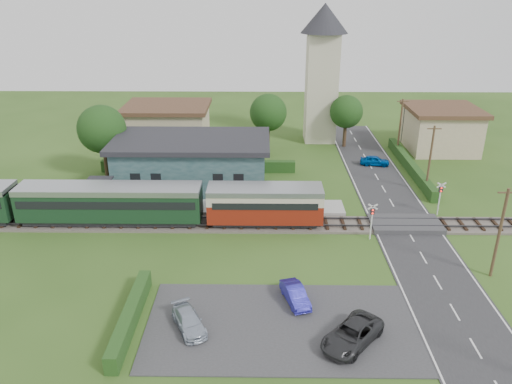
{
  "coord_description": "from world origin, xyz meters",
  "views": [
    {
      "loc": [
        -2.73,
        -37.72,
        20.15
      ],
      "look_at": [
        -3.27,
        4.0,
        2.39
      ],
      "focal_mm": 35.0,
      "sensor_mm": 36.0,
      "label": 1
    }
  ],
  "objects_px": {
    "station_building": "(192,163)",
    "crossing_signal_near": "(372,216)",
    "church_tower": "(323,64)",
    "crossing_signal_far": "(440,194)",
    "car_park_blue": "(295,294)",
    "equipment_hut": "(100,193)",
    "house_east": "(441,128)",
    "pedestrian_near": "(244,197)",
    "car_park_dark": "(352,334)",
    "car_on_road": "(375,161)",
    "train": "(74,202)",
    "car_park_silver": "(189,321)",
    "house_west": "(168,125)",
    "pedestrian_far": "(109,200)"
  },
  "relations": [
    {
      "from": "train",
      "to": "crossing_signal_near",
      "type": "distance_m",
      "value": 25.75
    },
    {
      "from": "car_park_blue",
      "to": "equipment_hut",
      "type": "bearing_deg",
      "value": 123.65
    },
    {
      "from": "equipment_hut",
      "to": "car_park_silver",
      "type": "height_order",
      "value": "equipment_hut"
    },
    {
      "from": "house_west",
      "to": "equipment_hut",
      "type": "bearing_deg",
      "value": -98.62
    },
    {
      "from": "train",
      "to": "car_park_dark",
      "type": "height_order",
      "value": "train"
    },
    {
      "from": "station_building",
      "to": "car_park_silver",
      "type": "distance_m",
      "value": 23.64
    },
    {
      "from": "house_west",
      "to": "car_park_blue",
      "type": "height_order",
      "value": "house_west"
    },
    {
      "from": "pedestrian_near",
      "to": "pedestrian_far",
      "type": "height_order",
      "value": "pedestrian_near"
    },
    {
      "from": "crossing_signal_near",
      "to": "car_on_road",
      "type": "relative_size",
      "value": 0.97
    },
    {
      "from": "equipment_hut",
      "to": "crossing_signal_near",
      "type": "xyz_separation_m",
      "value": [
        24.4,
        -5.61,
        0.39
      ]
    },
    {
      "from": "station_building",
      "to": "crossing_signal_far",
      "type": "bearing_deg",
      "value": -15.63
    },
    {
      "from": "car_park_blue",
      "to": "station_building",
      "type": "bearing_deg",
      "value": 98.58
    },
    {
      "from": "pedestrian_near",
      "to": "church_tower",
      "type": "bearing_deg",
      "value": -105.95
    },
    {
      "from": "car_on_road",
      "to": "car_park_dark",
      "type": "bearing_deg",
      "value": 175.38
    },
    {
      "from": "station_building",
      "to": "crossing_signal_near",
      "type": "height_order",
      "value": "station_building"
    },
    {
      "from": "church_tower",
      "to": "crossing_signal_near",
      "type": "relative_size",
      "value": 5.37
    },
    {
      "from": "equipment_hut",
      "to": "crossing_signal_near",
      "type": "distance_m",
      "value": 25.04
    },
    {
      "from": "equipment_hut",
      "to": "train",
      "type": "distance_m",
      "value": 3.46
    },
    {
      "from": "car_on_road",
      "to": "equipment_hut",
      "type": "bearing_deg",
      "value": 123.16
    },
    {
      "from": "crossing_signal_near",
      "to": "pedestrian_near",
      "type": "xyz_separation_m",
      "value": [
        -10.81,
        5.58,
        -0.73
      ]
    },
    {
      "from": "train",
      "to": "car_park_silver",
      "type": "relative_size",
      "value": 11.96
    },
    {
      "from": "station_building",
      "to": "pedestrian_near",
      "type": "relative_size",
      "value": 8.3
    },
    {
      "from": "pedestrian_near",
      "to": "crossing_signal_near",
      "type": "bearing_deg",
      "value": 159.16
    },
    {
      "from": "house_east",
      "to": "car_park_silver",
      "type": "distance_m",
      "value": 45.51
    },
    {
      "from": "train",
      "to": "car_park_blue",
      "type": "height_order",
      "value": "train"
    },
    {
      "from": "station_building",
      "to": "car_park_blue",
      "type": "bearing_deg",
      "value": -65.03
    },
    {
      "from": "pedestrian_near",
      "to": "house_west",
      "type": "bearing_deg",
      "value": -55.45
    },
    {
      "from": "car_park_blue",
      "to": "pedestrian_far",
      "type": "height_order",
      "value": "pedestrian_far"
    },
    {
      "from": "car_on_road",
      "to": "car_park_silver",
      "type": "xyz_separation_m",
      "value": [
        -17.75,
        -30.17,
        -0.02
      ]
    },
    {
      "from": "equipment_hut",
      "to": "car_park_silver",
      "type": "distance_m",
      "value": 20.65
    },
    {
      "from": "train",
      "to": "crossing_signal_far",
      "type": "height_order",
      "value": "train"
    },
    {
      "from": "crossing_signal_near",
      "to": "equipment_hut",
      "type": "bearing_deg",
      "value": 167.06
    },
    {
      "from": "church_tower",
      "to": "car_on_road",
      "type": "bearing_deg",
      "value": -61.68
    },
    {
      "from": "train",
      "to": "car_park_blue",
      "type": "relative_size",
      "value": 12.67
    },
    {
      "from": "station_building",
      "to": "car_park_dark",
      "type": "relative_size",
      "value": 3.47
    },
    {
      "from": "crossing_signal_far",
      "to": "car_park_dark",
      "type": "height_order",
      "value": "crossing_signal_far"
    },
    {
      "from": "church_tower",
      "to": "crossing_signal_far",
      "type": "distance_m",
      "value": 26.39
    },
    {
      "from": "house_east",
      "to": "car_park_dark",
      "type": "distance_m",
      "value": 41.5
    },
    {
      "from": "house_east",
      "to": "pedestrian_near",
      "type": "bearing_deg",
      "value": -142.35
    },
    {
      "from": "equipment_hut",
      "to": "station_building",
      "type": "bearing_deg",
      "value": 35.92
    },
    {
      "from": "car_park_silver",
      "to": "pedestrian_far",
      "type": "bearing_deg",
      "value": 94.24
    },
    {
      "from": "equipment_hut",
      "to": "station_building",
      "type": "distance_m",
      "value": 9.92
    },
    {
      "from": "church_tower",
      "to": "house_west",
      "type": "relative_size",
      "value": 1.63
    },
    {
      "from": "car_on_road",
      "to": "pedestrian_near",
      "type": "bearing_deg",
      "value": 139.56
    },
    {
      "from": "equipment_hut",
      "to": "church_tower",
      "type": "height_order",
      "value": "church_tower"
    },
    {
      "from": "train",
      "to": "car_park_silver",
      "type": "xyz_separation_m",
      "value": [
        11.99,
        -14.39,
        -1.57
      ]
    },
    {
      "from": "train",
      "to": "house_west",
      "type": "height_order",
      "value": "house_west"
    },
    {
      "from": "house_east",
      "to": "car_park_silver",
      "type": "relative_size",
      "value": 2.44
    },
    {
      "from": "car_park_silver",
      "to": "pedestrian_far",
      "type": "distance_m",
      "value": 19.48
    },
    {
      "from": "train",
      "to": "pedestrian_near",
      "type": "relative_size",
      "value": 22.41
    }
  ]
}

